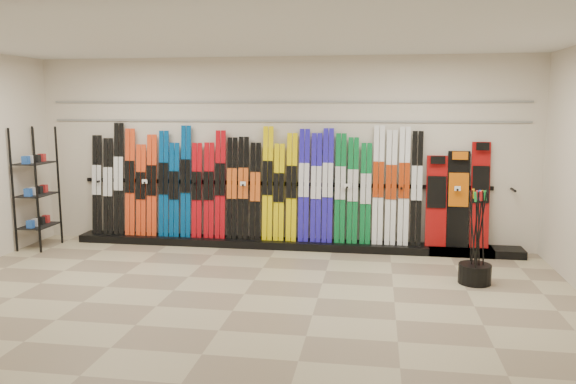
# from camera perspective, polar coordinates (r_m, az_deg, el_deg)

# --- Properties ---
(floor) EXTENTS (8.00, 8.00, 0.00)m
(floor) POSITION_cam_1_polar(r_m,az_deg,el_deg) (6.87, -4.47, -10.31)
(floor) COLOR #87755D
(floor) RESTS_ON ground
(back_wall) EXTENTS (8.00, 0.00, 8.00)m
(back_wall) POSITION_cam_1_polar(r_m,az_deg,el_deg) (8.97, -0.88, 4.04)
(back_wall) COLOR beige
(back_wall) RESTS_ON floor
(ceiling) EXTENTS (8.00, 8.00, 0.00)m
(ceiling) POSITION_cam_1_polar(r_m,az_deg,el_deg) (6.54, -4.80, 15.39)
(ceiling) COLOR silver
(ceiling) RESTS_ON back_wall
(ski_rack_base) EXTENTS (8.00, 0.40, 0.12)m
(ski_rack_base) POSITION_cam_1_polar(r_m,az_deg,el_deg) (8.96, 0.32, -5.31)
(ski_rack_base) COLOR black
(ski_rack_base) RESTS_ON floor
(skis) EXTENTS (5.37, 0.21, 1.84)m
(skis) POSITION_cam_1_polar(r_m,az_deg,el_deg) (8.94, -3.75, 0.52)
(skis) COLOR black
(skis) RESTS_ON ski_rack_base
(snowboards) EXTENTS (0.93, 0.24, 1.59)m
(snowboards) POSITION_cam_1_polar(r_m,az_deg,el_deg) (8.86, 16.90, -0.62)
(snowboards) COLOR #990C0C
(snowboards) RESTS_ON ski_rack_base
(accessory_rack) EXTENTS (0.40, 0.60, 1.91)m
(accessory_rack) POSITION_cam_1_polar(r_m,az_deg,el_deg) (9.68, -24.19, 0.37)
(accessory_rack) COLOR black
(accessory_rack) RESTS_ON floor
(pole_bin) EXTENTS (0.41, 0.41, 0.25)m
(pole_bin) POSITION_cam_1_polar(r_m,az_deg,el_deg) (7.59, 18.43, -7.88)
(pole_bin) COLOR black
(pole_bin) RESTS_ON floor
(ski_poles) EXTENTS (0.26, 0.38, 1.18)m
(ski_poles) POSITION_cam_1_polar(r_m,az_deg,el_deg) (7.46, 18.63, -4.35)
(ski_poles) COLOR black
(ski_poles) RESTS_ON pole_bin
(slatwall_rail_0) EXTENTS (7.60, 0.02, 0.03)m
(slatwall_rail_0) POSITION_cam_1_polar(r_m,az_deg,el_deg) (8.93, -0.91, 7.23)
(slatwall_rail_0) COLOR gray
(slatwall_rail_0) RESTS_ON back_wall
(slatwall_rail_1) EXTENTS (7.60, 0.02, 0.03)m
(slatwall_rail_1) POSITION_cam_1_polar(r_m,az_deg,el_deg) (8.92, -0.92, 9.15)
(slatwall_rail_1) COLOR gray
(slatwall_rail_1) RESTS_ON back_wall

